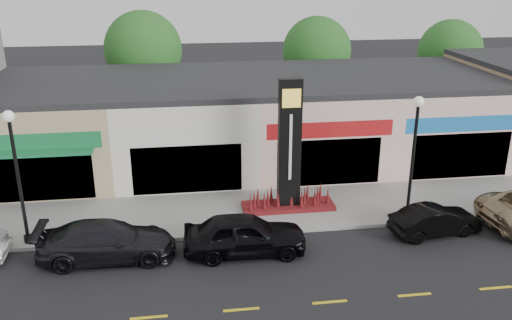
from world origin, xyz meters
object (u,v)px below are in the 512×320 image
at_px(pylon_sign, 289,165).
at_px(car_black_conv, 435,221).
at_px(lamp_west_near, 16,165).
at_px(car_black_sedan, 245,234).
at_px(lamp_east_near, 414,146).
at_px(car_dark_sedan, 107,241).

distance_m(pylon_sign, car_black_conv, 6.62).
bearing_deg(lamp_west_near, car_black_conv, -4.77).
bearing_deg(car_black_conv, car_black_sedan, 84.69).
xyz_separation_m(lamp_east_near, car_black_sedan, (-7.43, -1.84, -2.66)).
bearing_deg(car_dark_sedan, lamp_east_near, -82.36).
bearing_deg(car_black_conv, pylon_sign, 52.76).
bearing_deg(car_black_sedan, car_black_conv, -85.38).
xyz_separation_m(lamp_west_near, car_black_conv, (16.62, -1.39, -2.85)).
bearing_deg(lamp_west_near, lamp_east_near, 0.00).
bearing_deg(lamp_east_near, car_black_sedan, -166.12).
relative_size(lamp_east_near, car_black_sedan, 1.15).
distance_m(car_black_sedan, car_black_conv, 8.07).
distance_m(lamp_east_near, car_black_sedan, 8.10).
xyz_separation_m(lamp_west_near, pylon_sign, (11.00, 1.70, -1.20)).
bearing_deg(pylon_sign, car_black_conv, -28.75).
bearing_deg(lamp_east_near, lamp_west_near, 180.00).
relative_size(pylon_sign, car_black_sedan, 1.26).
bearing_deg(car_dark_sedan, car_black_conv, -88.62).
height_order(car_dark_sedan, car_black_conv, car_dark_sedan).
height_order(lamp_west_near, lamp_east_near, same).
bearing_deg(car_black_conv, lamp_west_near, 76.73).
bearing_deg(pylon_sign, lamp_east_near, -18.75).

